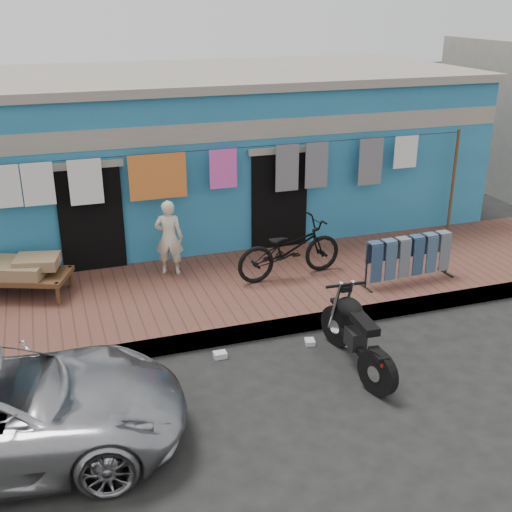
{
  "coord_description": "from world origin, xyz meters",
  "views": [
    {
      "loc": [
        -2.86,
        -6.49,
        4.76
      ],
      "look_at": [
        0.0,
        2.0,
        1.15
      ],
      "focal_mm": 45.0,
      "sensor_mm": 36.0,
      "label": 1
    }
  ],
  "objects_px": {
    "seated_person": "(169,237)",
    "jeans_rack": "(408,258)",
    "bicycle": "(290,243)",
    "motorcycle": "(357,333)",
    "charpoy": "(15,277)"
  },
  "relations": [
    {
      "from": "motorcycle",
      "to": "bicycle",
      "type": "bearing_deg",
      "value": 91.51
    },
    {
      "from": "seated_person",
      "to": "jeans_rack",
      "type": "xyz_separation_m",
      "value": [
        3.77,
        -1.61,
        -0.26
      ]
    },
    {
      "from": "seated_person",
      "to": "charpoy",
      "type": "bearing_deg",
      "value": 20.97
    },
    {
      "from": "charpoy",
      "to": "motorcycle",
      "type": "bearing_deg",
      "value": -37.75
    },
    {
      "from": "seated_person",
      "to": "motorcycle",
      "type": "bearing_deg",
      "value": 137.9
    },
    {
      "from": "bicycle",
      "to": "charpoy",
      "type": "relative_size",
      "value": 0.95
    },
    {
      "from": "seated_person",
      "to": "motorcycle",
      "type": "height_order",
      "value": "seated_person"
    },
    {
      "from": "charpoy",
      "to": "jeans_rack",
      "type": "bearing_deg",
      "value": -13.8
    },
    {
      "from": "seated_person",
      "to": "jeans_rack",
      "type": "distance_m",
      "value": 4.11
    },
    {
      "from": "motorcycle",
      "to": "charpoy",
      "type": "relative_size",
      "value": 0.83
    },
    {
      "from": "bicycle",
      "to": "motorcycle",
      "type": "relative_size",
      "value": 1.14
    },
    {
      "from": "bicycle",
      "to": "jeans_rack",
      "type": "height_order",
      "value": "bicycle"
    },
    {
      "from": "motorcycle",
      "to": "charpoy",
      "type": "bearing_deg",
      "value": 145.11
    },
    {
      "from": "seated_person",
      "to": "bicycle",
      "type": "relative_size",
      "value": 0.7
    },
    {
      "from": "seated_person",
      "to": "bicycle",
      "type": "height_order",
      "value": "seated_person"
    }
  ]
}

